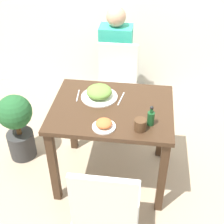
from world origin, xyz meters
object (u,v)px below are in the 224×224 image
Objects in this scene: chair_far at (116,84)px; sauce_bottle at (151,118)px; person_figure at (116,61)px; side_plate at (104,124)px; food_plate at (99,93)px; chair_near at (106,206)px; potted_plant_left at (17,124)px; drink_cup at (140,125)px.

sauce_bottle reaches higher than chair_far.
person_figure reaches higher than sauce_bottle.
person_figure is at bearing 93.19° from side_plate.
food_plate is 1.02m from person_figure.
chair_near is 0.75× the size of person_figure.
food_plate is 0.51m from sauce_bottle.
side_plate is 0.14× the size of person_figure.
side_plate is (0.03, -1.03, 0.29)m from chair_far.
chair_near is 0.68m from sauce_bottle.
food_plate is 0.88m from potted_plant_left.
sauce_bottle is at bearing 44.25° from drink_cup.
sauce_bottle is (0.24, 0.54, 0.33)m from chair_near.
food_plate is at bearing 104.06° from side_plate.
drink_cup is 0.10m from sauce_bottle.
person_figure reaches higher than food_plate.
drink_cup is (0.35, -0.36, -0.00)m from food_plate.
sauce_bottle is at bearing -114.36° from chair_near.
chair_near is 1.84m from person_figure.
person_figure is (-0.05, 0.34, 0.09)m from chair_far.
chair_far is 5.52× the size of sauce_bottle.
food_plate is at bearing -78.20° from chair_near.
potted_plant_left is (-0.95, 0.86, -0.11)m from chair_near.
potted_plant_left is (-0.87, 0.40, -0.40)m from side_plate.
side_plate is at bearing -88.43° from chair_far.
chair_near reaches higher than food_plate.
potted_plant_left is 1.26m from person_figure.
chair_far is 3.01× the size of food_plate.
chair_near is 0.59m from drink_cup.
chair_near is at bearing -80.05° from side_plate.
food_plate is 1.83× the size of sauce_bottle.
chair_far is 0.73m from food_plate.
chair_near is at bearing -110.25° from drink_cup.
drink_cup is 0.07× the size of person_figure.
sauce_bottle reaches higher than chair_near.
chair_near reaches higher than potted_plant_left.
person_figure is (0.02, 0.99, -0.22)m from food_plate.
chair_far reaches higher than side_plate.
food_plate reaches higher than side_plate.
chair_near is at bearing -85.09° from person_figure.
food_plate is at bearing -95.65° from chair_far.
chair_near is 1.30× the size of potted_plant_left.
side_plate is at bearing -80.05° from chair_near.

